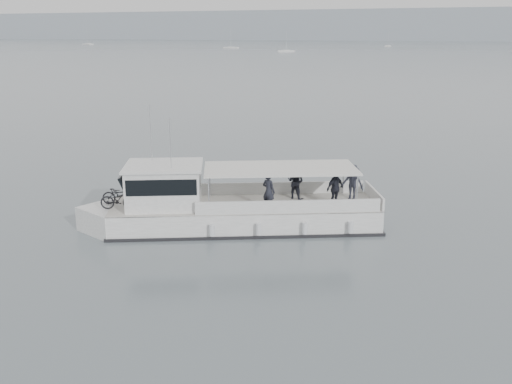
% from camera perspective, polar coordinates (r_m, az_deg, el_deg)
% --- Properties ---
extents(ground, '(1400.00, 1400.00, 0.00)m').
position_cam_1_polar(ground, '(20.72, 10.22, -7.30)').
color(ground, slate).
rests_on(ground, ground).
extents(headland, '(1400.00, 90.00, 28.00)m').
position_cam_1_polar(headland, '(578.85, 21.59, 15.27)').
color(headland, '#939EA8').
rests_on(headland, ground).
extents(tour_boat, '(12.19, 7.52, 5.33)m').
position_cam_1_polar(tour_boat, '(24.05, -3.75, -1.59)').
color(tour_boat, white).
rests_on(tour_boat, ground).
extents(moored_fleet, '(426.44, 334.48, 11.03)m').
position_cam_1_polar(moored_fleet, '(231.23, 8.12, 13.68)').
color(moored_fleet, white).
rests_on(moored_fleet, ground).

